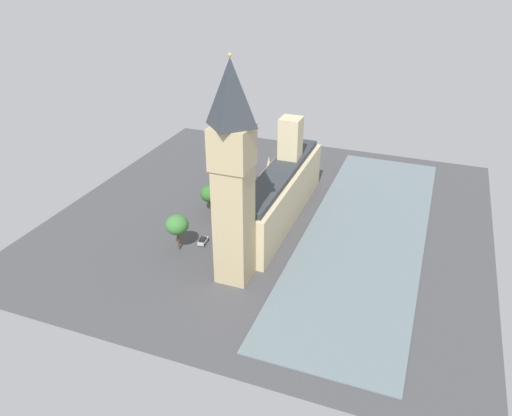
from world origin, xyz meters
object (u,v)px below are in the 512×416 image
at_px(car_silver_opposite_hall, 203,241).
at_px(plane_tree_slot_11, 243,159).
at_px(double_decker_bus_far_end, 226,211).
at_px(car_yellow_cab_trailing, 223,232).
at_px(car_black_midblock, 267,181).
at_px(plane_tree_slot_10, 245,163).
at_px(double_decker_bus_kerbside, 250,188).
at_px(plane_tree_under_trees, 210,194).
at_px(parliament_building, 280,192).
at_px(pedestrian_leading, 257,207).
at_px(street_lamp_slot_12, 233,175).
at_px(clock_tower, 233,174).
at_px(plane_tree_corner, 177,225).
at_px(pedestrian_near_tower, 228,244).
at_px(car_white_by_river_gate, 245,206).

relative_size(car_silver_opposite_hall, plane_tree_slot_11, 0.53).
xyz_separation_m(double_decker_bus_far_end, car_yellow_cab_trailing, (-3.00, 9.12, -1.75)).
bearing_deg(car_black_midblock, plane_tree_slot_10, -11.90).
bearing_deg(double_decker_bus_far_end, double_decker_bus_kerbside, -97.60).
bearing_deg(double_decker_bus_kerbside, plane_tree_under_trees, -117.15).
distance_m(parliament_building, car_silver_opposite_hall, 27.90).
distance_m(pedestrian_leading, plane_tree_slot_10, 24.63).
distance_m(car_yellow_cab_trailing, car_silver_opposite_hall, 6.93).
bearing_deg(plane_tree_slot_11, car_silver_opposite_hall, 98.59).
relative_size(plane_tree_under_trees, street_lamp_slot_12, 1.29).
bearing_deg(clock_tower, street_lamp_slot_12, -66.67).
distance_m(car_black_midblock, car_silver_opposite_hall, 43.02).
bearing_deg(plane_tree_corner, pedestrian_near_tower, -152.74).
relative_size(car_yellow_cab_trailing, plane_tree_under_trees, 0.51).
bearing_deg(pedestrian_leading, parliament_building, -106.81).
height_order(pedestrian_leading, plane_tree_slot_11, plane_tree_slot_11).
height_order(clock_tower, pedestrian_leading, clock_tower).
relative_size(parliament_building, car_silver_opposite_hall, 13.11).
relative_size(clock_tower, street_lamp_slot_12, 8.06).
distance_m(pedestrian_leading, plane_tree_under_trees, 15.58).
bearing_deg(pedestrian_leading, street_lamp_slot_12, 46.25).
bearing_deg(clock_tower, car_yellow_cab_trailing, -57.21).
bearing_deg(car_yellow_cab_trailing, car_white_by_river_gate, -94.26).
bearing_deg(plane_tree_under_trees, double_decker_bus_far_end, 159.26).
xyz_separation_m(parliament_building, pedestrian_leading, (8.10, -2.13, -7.75)).
bearing_deg(double_decker_bus_kerbside, pedestrian_near_tower, -81.42).
relative_size(plane_tree_under_trees, plane_tree_slot_11, 1.08).
bearing_deg(pedestrian_leading, double_decker_bus_far_end, 141.36).
height_order(car_black_midblock, double_decker_bus_kerbside, double_decker_bus_kerbside).
height_order(plane_tree_corner, street_lamp_slot_12, plane_tree_corner).
xyz_separation_m(car_black_midblock, street_lamp_slot_12, (9.73, 7.11, 3.83)).
relative_size(car_white_by_river_gate, plane_tree_slot_10, 0.57).
bearing_deg(plane_tree_slot_11, double_decker_bus_kerbside, 119.47).
bearing_deg(car_white_by_river_gate, pedestrian_near_tower, -85.11).
xyz_separation_m(double_decker_bus_kerbside, plane_tree_under_trees, (7.10, 15.14, 3.59)).
distance_m(car_black_midblock, plane_tree_under_trees, 27.64).
height_order(clock_tower, plane_tree_under_trees, clock_tower).
xyz_separation_m(car_yellow_cab_trailing, street_lamp_slot_12, (9.09, -29.63, 3.83)).
height_order(clock_tower, plane_tree_slot_10, clock_tower).
xyz_separation_m(car_white_by_river_gate, plane_tree_under_trees, (9.11, 5.87, 5.34)).
relative_size(car_yellow_cab_trailing, pedestrian_leading, 2.86).
relative_size(car_white_by_river_gate, pedestrian_leading, 2.77).
xyz_separation_m(car_yellow_cab_trailing, plane_tree_slot_10, (8.72, -38.88, 4.72)).
height_order(parliament_building, car_black_midblock, parliament_building).
height_order(parliament_building, clock_tower, clock_tower).
bearing_deg(pedestrian_leading, car_black_midblock, 7.43).
height_order(car_yellow_cab_trailing, plane_tree_under_trees, plane_tree_under_trees).
distance_m(car_silver_opposite_hall, plane_tree_corner, 9.79).
distance_m(car_silver_opposite_hall, plane_tree_slot_10, 45.56).
bearing_deg(plane_tree_slot_10, plane_tree_under_trees, 89.07).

